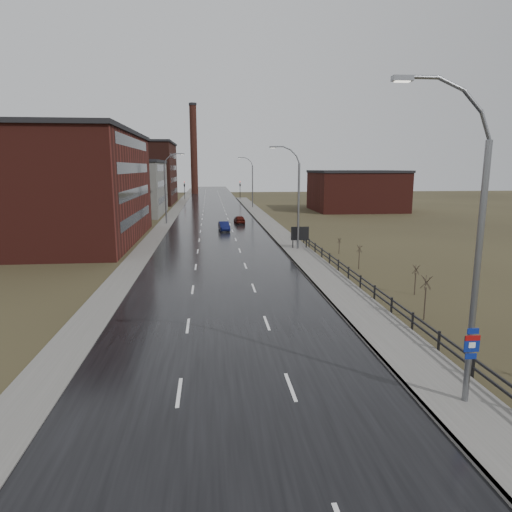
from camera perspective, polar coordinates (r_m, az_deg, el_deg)
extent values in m
plane|color=#2D2819|center=(16.19, -1.70, -23.01)|extent=(320.00, 320.00, 0.00)
cube|color=black|center=(73.95, -5.07, 3.94)|extent=(14.00, 300.00, 0.06)
cube|color=#595651|center=(50.13, 5.23, 0.64)|extent=(3.20, 180.00, 0.18)
cube|color=slate|center=(49.86, 3.52, 0.61)|extent=(0.16, 180.00, 0.18)
cube|color=#595651|center=(74.30, -11.41, 3.82)|extent=(2.40, 260.00, 0.12)
cube|color=#471914|center=(61.80, -25.00, 7.60)|extent=(22.00, 28.00, 13.00)
cube|color=black|center=(61.89, -25.52, 13.84)|extent=(22.44, 28.56, 0.50)
cube|color=black|center=(59.41, -14.64, 4.78)|extent=(0.06, 22.40, 1.20)
cube|color=black|center=(59.18, -14.78, 7.67)|extent=(0.06, 22.40, 1.20)
cube|color=black|center=(59.10, -14.93, 10.57)|extent=(0.06, 22.40, 1.20)
cube|color=black|center=(59.17, -15.07, 13.48)|extent=(0.06, 22.40, 1.20)
cube|color=slate|center=(93.06, -16.55, 8.04)|extent=(16.00, 20.00, 10.00)
cube|color=black|center=(92.98, -16.73, 11.27)|extent=(16.32, 20.40, 0.50)
cube|color=black|center=(92.04, -11.56, 7.00)|extent=(0.06, 16.00, 1.20)
cube|color=black|center=(91.89, -11.63, 8.86)|extent=(0.06, 16.00, 1.20)
cube|color=black|center=(91.84, -11.70, 10.73)|extent=(0.06, 16.00, 1.20)
cube|color=#331611|center=(123.39, -16.36, 9.83)|extent=(26.00, 24.00, 15.00)
cube|color=black|center=(123.54, -16.56, 13.42)|extent=(26.52, 24.48, 0.50)
cube|color=black|center=(121.88, -10.18, 7.97)|extent=(0.06, 19.20, 1.20)
cube|color=black|center=(121.77, -10.23, 9.38)|extent=(0.06, 19.20, 1.20)
cube|color=black|center=(121.73, -10.28, 10.79)|extent=(0.06, 19.20, 1.20)
cube|color=black|center=(121.77, -10.33, 12.20)|extent=(0.06, 19.20, 1.20)
cube|color=#471914|center=(100.50, 12.42, 7.85)|extent=(18.00, 16.00, 8.00)
cube|color=black|center=(100.37, 12.52, 10.27)|extent=(18.36, 16.32, 0.50)
cylinder|color=#331611|center=(163.58, -7.78, 12.97)|extent=(2.40, 2.40, 30.00)
cylinder|color=black|center=(164.85, -7.93, 18.29)|extent=(2.70, 2.70, 0.80)
cylinder|color=slate|center=(18.65, 25.81, -2.68)|extent=(0.24, 0.24, 10.00)
cylinder|color=slate|center=(18.16, 26.75, 14.31)|extent=(0.57, 0.14, 1.12)
cylinder|color=slate|center=(17.96, 25.45, 17.09)|extent=(0.91, 0.14, 0.91)
cylinder|color=slate|center=(17.64, 23.21, 19.18)|extent=(1.12, 0.14, 0.57)
cylinder|color=slate|center=(17.25, 20.27, 20.23)|extent=(1.15, 0.14, 0.14)
cube|color=slate|center=(16.94, 17.83, 20.39)|extent=(0.70, 0.28, 0.18)
cube|color=silver|center=(16.93, 17.81, 20.05)|extent=(0.50, 0.20, 0.04)
cube|color=navy|center=(19.07, 25.51, -8.47)|extent=(0.45, 0.04, 0.22)
cube|color=navy|center=(19.23, 25.38, -9.88)|extent=(0.60, 0.04, 0.65)
cube|color=maroon|center=(19.15, 25.45, -9.24)|extent=(0.60, 0.04, 0.20)
cube|color=navy|center=(19.41, 25.26, -11.26)|extent=(0.45, 0.04, 0.22)
cube|color=silver|center=(19.23, 25.40, -10.04)|extent=(0.26, 0.02, 0.22)
cylinder|color=slate|center=(50.52, 5.33, 6.05)|extent=(0.24, 0.24, 9.50)
cylinder|color=slate|center=(50.31, 5.25, 11.91)|extent=(0.51, 0.14, 0.98)
cylinder|color=slate|center=(50.24, 4.72, 12.74)|extent=(0.81, 0.14, 0.81)
cylinder|color=slate|center=(50.14, 3.90, 13.30)|extent=(0.98, 0.14, 0.51)
cylinder|color=slate|center=(50.01, 2.92, 13.51)|extent=(1.01, 0.14, 0.14)
cube|color=slate|center=(49.91, 2.12, 13.46)|extent=(0.70, 0.28, 0.18)
cube|color=silver|center=(49.90, 2.12, 13.34)|extent=(0.50, 0.20, 0.04)
cylinder|color=slate|center=(75.85, -11.25, 7.53)|extent=(0.24, 0.24, 9.50)
cylinder|color=slate|center=(75.71, -11.27, 11.42)|extent=(0.51, 0.14, 0.98)
cylinder|color=slate|center=(75.68, -10.93, 11.98)|extent=(0.81, 0.14, 0.81)
cylinder|color=slate|center=(75.64, -10.39, 12.36)|extent=(0.98, 0.14, 0.51)
cylinder|color=slate|center=(75.58, -9.74, 12.51)|extent=(1.01, 0.14, 0.14)
cube|color=slate|center=(75.54, -9.21, 12.49)|extent=(0.70, 0.28, 0.18)
cube|color=silver|center=(75.54, -9.21, 12.41)|extent=(0.50, 0.20, 0.04)
cylinder|color=slate|center=(103.94, -0.44, 8.61)|extent=(0.24, 0.24, 9.50)
cylinder|color=slate|center=(103.84, -0.54, 11.46)|extent=(0.51, 0.14, 0.98)
cylinder|color=slate|center=(103.80, -0.81, 11.85)|extent=(0.81, 0.14, 0.81)
cylinder|color=slate|center=(103.75, -1.21, 12.11)|extent=(0.98, 0.14, 0.51)
cylinder|color=slate|center=(103.69, -1.69, 12.20)|extent=(1.01, 0.14, 0.14)
cube|color=slate|center=(103.64, -2.07, 12.17)|extent=(0.70, 0.28, 0.18)
cube|color=silver|center=(103.64, -2.07, 12.12)|extent=(0.50, 0.20, 0.04)
cube|color=black|center=(22.37, 25.49, -12.47)|extent=(0.10, 0.10, 1.10)
cube|color=black|center=(24.78, 21.88, -9.91)|extent=(0.10, 0.10, 1.10)
cube|color=black|center=(27.30, 18.97, -7.78)|extent=(0.10, 0.10, 1.10)
cube|color=black|center=(29.91, 16.58, -6.00)|extent=(0.10, 0.10, 1.10)
cube|color=black|center=(32.59, 14.59, -4.50)|extent=(0.10, 0.10, 1.10)
cube|color=black|center=(35.32, 12.92, -3.23)|extent=(0.10, 0.10, 1.10)
cube|color=black|center=(38.09, 11.48, -2.14)|extent=(0.10, 0.10, 1.10)
cube|color=black|center=(40.89, 10.25, -1.19)|extent=(0.10, 0.10, 1.10)
cube|color=black|center=(43.72, 9.18, -0.37)|extent=(0.10, 0.10, 1.10)
cube|color=black|center=(46.57, 8.23, 0.35)|extent=(0.10, 0.10, 1.10)
cube|color=black|center=(49.44, 7.40, 0.99)|extent=(0.10, 0.10, 1.10)
cube|color=black|center=(52.32, 6.65, 1.56)|extent=(0.10, 0.10, 1.10)
cube|color=black|center=(55.22, 5.99, 2.07)|extent=(0.10, 0.10, 1.10)
cube|color=black|center=(58.12, 5.39, 2.53)|extent=(0.10, 0.10, 1.10)
cube|color=black|center=(34.76, 13.21, -2.79)|extent=(0.08, 53.00, 0.10)
cube|color=black|center=(34.86, 13.18, -3.43)|extent=(0.08, 53.00, 0.10)
cylinder|color=#382D23|center=(29.35, 20.35, -5.62)|extent=(0.08, 0.08, 2.03)
cylinder|color=#382D23|center=(29.03, 20.62, -3.12)|extent=(0.04, 0.68, 0.80)
cylinder|color=#382D23|center=(29.06, 20.51, -3.10)|extent=(0.64, 0.25, 0.81)
cylinder|color=#382D23|center=(29.02, 20.43, -3.11)|extent=(0.38, 0.57, 0.82)
cylinder|color=#382D23|center=(28.97, 20.48, -3.14)|extent=(0.38, 0.57, 0.82)
cylinder|color=#382D23|center=(28.98, 20.60, -3.14)|extent=(0.64, 0.25, 0.81)
cylinder|color=#382D23|center=(34.86, 19.27, -3.31)|extent=(0.08, 0.08, 1.63)
cylinder|color=#382D23|center=(34.65, 19.45, -1.61)|extent=(0.04, 0.55, 0.65)
cylinder|color=#382D23|center=(34.67, 19.37, -1.59)|extent=(0.52, 0.21, 0.65)
cylinder|color=#382D23|center=(34.63, 19.29, -1.60)|extent=(0.32, 0.47, 0.66)
cylinder|color=#382D23|center=(34.58, 19.34, -1.63)|extent=(0.32, 0.47, 0.66)
cylinder|color=#382D23|center=(34.59, 19.43, -1.63)|extent=(0.52, 0.21, 0.65)
cylinder|color=#382D23|center=(42.26, 12.75, -0.53)|extent=(0.08, 0.08, 1.63)
cylinder|color=#382D23|center=(42.08, 12.88, 0.89)|extent=(0.04, 0.55, 0.65)
cylinder|color=#382D23|center=(42.11, 12.81, 0.90)|extent=(0.53, 0.21, 0.66)
cylinder|color=#382D23|center=(42.08, 12.75, 0.90)|extent=(0.32, 0.47, 0.66)
cylinder|color=#382D23|center=(42.03, 12.77, 0.88)|extent=(0.32, 0.47, 0.66)
cylinder|color=#382D23|center=(42.03, 12.85, 0.88)|extent=(0.53, 0.21, 0.66)
cylinder|color=#382D23|center=(49.45, 10.35, 0.99)|extent=(0.08, 0.08, 1.24)
cylinder|color=#382D23|center=(49.34, 10.44, 1.92)|extent=(0.04, 0.43, 0.50)
cylinder|color=#382D23|center=(49.37, 10.38, 1.92)|extent=(0.41, 0.17, 0.51)
cylinder|color=#382D23|center=(49.34, 10.33, 1.92)|extent=(0.25, 0.36, 0.51)
cylinder|color=#382D23|center=(49.28, 10.35, 1.91)|extent=(0.25, 0.36, 0.51)
cylinder|color=#382D23|center=(49.28, 10.42, 1.91)|extent=(0.41, 0.17, 0.51)
cube|color=black|center=(51.42, 4.63, 1.83)|extent=(0.10, 0.10, 1.80)
cube|color=black|center=(51.72, 6.31, 1.85)|extent=(0.10, 0.10, 1.80)
cube|color=silver|center=(51.38, 5.50, 2.83)|extent=(1.93, 0.08, 1.42)
cube|color=black|center=(51.33, 5.51, 2.82)|extent=(2.03, 0.04, 1.52)
cylinder|color=black|center=(133.74, -8.93, 8.09)|extent=(0.16, 0.16, 5.20)
imported|color=black|center=(133.65, -8.95, 9.01)|extent=(0.58, 2.73, 1.10)
sphere|color=#FF190C|center=(133.49, -8.96, 9.14)|extent=(0.18, 0.18, 0.18)
cylinder|color=black|center=(133.85, -2.00, 8.22)|extent=(0.16, 0.16, 5.20)
imported|color=black|center=(133.76, -2.01, 9.14)|extent=(0.58, 2.73, 1.10)
sphere|color=#FF190C|center=(133.60, -2.00, 9.26)|extent=(0.18, 0.18, 0.18)
imported|color=#0C113F|center=(66.50, -4.02, 3.70)|extent=(1.69, 4.05, 1.30)
imported|color=#45100B|center=(75.11, -2.08, 4.57)|extent=(1.83, 3.99, 1.33)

